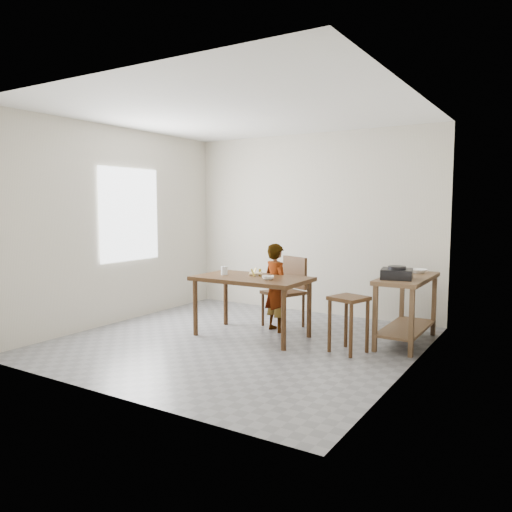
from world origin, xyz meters
The scene contains 17 objects.
floor centered at (0.00, 0.00, -0.02)m, with size 4.00×4.00×0.04m, color slate.
ceiling centered at (0.00, 0.00, 2.72)m, with size 4.00×4.00×0.04m, color white.
wall_back centered at (0.00, 2.02, 1.35)m, with size 4.00×0.04×2.70m, color beige.
wall_front centered at (0.00, -2.02, 1.35)m, with size 4.00×0.04×2.70m, color beige.
wall_left centered at (-2.02, 0.00, 1.35)m, with size 0.04×4.00×2.70m, color beige.
wall_right centered at (2.02, 0.00, 1.35)m, with size 0.04×4.00×2.70m, color beige.
window_pane centered at (-1.97, 0.20, 1.50)m, with size 0.02×1.10×1.30m, color white.
dining_table centered at (0.00, 0.30, 0.38)m, with size 1.40×0.80×0.75m, color #3B2412, non-canonical shape.
prep_counter centered at (1.72, 1.00, 0.40)m, with size 0.50×1.20×0.80m, color brown, non-canonical shape.
child centered at (0.12, 0.70, 0.57)m, with size 0.42×0.27×1.14m, color white.
dining_chair centered at (0.09, 0.95, 0.47)m, with size 0.45×0.45×0.94m, color #3B2412, non-canonical shape.
stool centered at (1.28, 0.28, 0.32)m, with size 0.36×0.36×0.63m, color #3B2412, non-canonical shape.
glass_tumbler centered at (-0.40, 0.28, 0.80)m, with size 0.09×0.09×0.11m, color white.
small_bowl centered at (0.29, 0.20, 0.77)m, with size 0.14×0.14×0.05m, color white.
banana centered at (-0.01, 0.41, 0.78)m, with size 0.18×0.13×0.06m, color gold, non-canonical shape.
serving_bowl centered at (1.76, 1.34, 0.83)m, with size 0.21×0.21×0.05m, color white.
gas_burner centered at (1.67, 0.73, 0.86)m, with size 0.34×0.34×0.11m, color black.
Camera 1 is at (3.25, -4.87, 1.63)m, focal length 35.00 mm.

